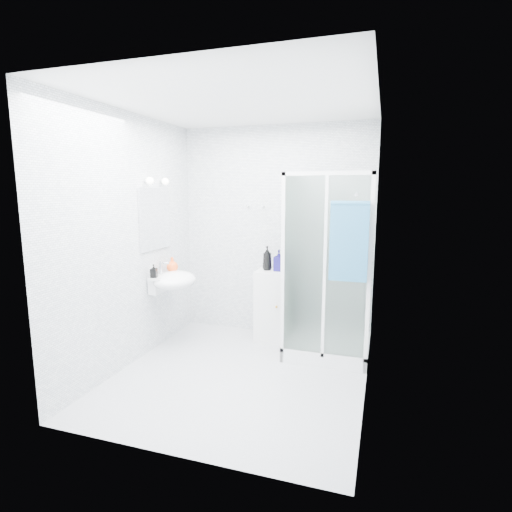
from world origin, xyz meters
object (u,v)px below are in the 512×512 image
(shampoo_bottle_b, at_px, (279,260))
(soap_dispenser_orange, at_px, (172,264))
(wall_basin, at_px, (173,281))
(storage_cabinet, at_px, (271,305))
(shower_enclosure, at_px, (321,315))
(shampoo_bottle_a, at_px, (267,258))
(hand_towel, at_px, (349,240))
(soap_dispenser_black, at_px, (154,271))

(shampoo_bottle_b, bearing_deg, soap_dispenser_orange, -160.40)
(wall_basin, distance_m, storage_cabinet, 1.22)
(shower_enclosure, bearing_deg, storage_cabinet, 157.99)
(wall_basin, height_order, shampoo_bottle_a, shampoo_bottle_a)
(wall_basin, xyz_separation_m, shampoo_bottle_a, (0.95, 0.59, 0.21))
(storage_cabinet, xyz_separation_m, soap_dispenser_orange, (-1.11, -0.41, 0.52))
(shower_enclosure, distance_m, shampoo_bottle_a, 0.94)
(shower_enclosure, height_order, soap_dispenser_orange, shower_enclosure)
(shampoo_bottle_a, relative_size, shampoo_bottle_b, 1.15)
(storage_cabinet, bearing_deg, hand_towel, -36.56)
(shampoo_bottle_b, relative_size, soap_dispenser_black, 1.70)
(soap_dispenser_orange, bearing_deg, soap_dispenser_black, -95.14)
(shampoo_bottle_a, distance_m, soap_dispenser_black, 1.34)
(shower_enclosure, xyz_separation_m, soap_dispenser_orange, (-1.75, -0.15, 0.50))
(shampoo_bottle_b, bearing_deg, shower_enclosure, -26.10)
(storage_cabinet, height_order, shampoo_bottle_a, shampoo_bottle_a)
(shower_enclosure, bearing_deg, soap_dispenser_black, -164.12)
(wall_basin, bearing_deg, hand_towel, -2.48)
(storage_cabinet, bearing_deg, soap_dispenser_orange, -161.27)
(wall_basin, bearing_deg, shower_enclosure, 10.81)
(shower_enclosure, bearing_deg, soap_dispenser_orange, -174.95)
(shampoo_bottle_a, bearing_deg, soap_dispenser_black, -143.99)
(soap_dispenser_orange, height_order, soap_dispenser_black, soap_dispenser_orange)
(hand_towel, xyz_separation_m, shampoo_bottle_a, (-1.01, 0.68, -0.34))
(shampoo_bottle_a, bearing_deg, shower_enclosure, -21.63)
(storage_cabinet, bearing_deg, shower_enclosure, -23.78)
(hand_towel, relative_size, shampoo_bottle_a, 2.65)
(shampoo_bottle_a, distance_m, shampoo_bottle_b, 0.15)
(shampoo_bottle_a, distance_m, soap_dispenser_orange, 1.13)
(storage_cabinet, bearing_deg, shampoo_bottle_a, 160.81)
(wall_basin, xyz_separation_m, storage_cabinet, (1.01, 0.58, -0.36))
(wall_basin, distance_m, soap_dispenser_orange, 0.24)
(shower_enclosure, relative_size, soap_dispenser_black, 13.36)
(wall_basin, bearing_deg, storage_cabinet, 29.56)
(soap_dispenser_black, bearing_deg, shampoo_bottle_a, 36.01)
(wall_basin, distance_m, soap_dispenser_black, 0.27)
(hand_towel, height_order, soap_dispenser_orange, hand_towel)
(shower_enclosure, height_order, shampoo_bottle_b, shower_enclosure)
(shower_enclosure, distance_m, shampoo_bottle_b, 0.82)
(soap_dispenser_black, bearing_deg, soap_dispenser_orange, 84.86)
(storage_cabinet, distance_m, soap_dispenser_orange, 1.29)
(storage_cabinet, xyz_separation_m, soap_dispenser_black, (-1.14, -0.77, 0.50))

